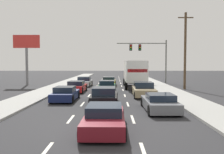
{
  "coord_description": "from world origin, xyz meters",
  "views": [
    {
      "loc": [
        0.68,
        -11.17,
        3.03
      ],
      "look_at": [
        0.44,
        16.27,
        1.55
      ],
      "focal_mm": 39.43,
      "sensor_mm": 36.0,
      "label": 1
    }
  ],
  "objects_px": {
    "car_yellow": "(109,82)",
    "car_black": "(104,96)",
    "car_silver": "(84,82)",
    "roadside_billboard": "(27,50)",
    "car_navy": "(65,94)",
    "box_truck": "(134,72)",
    "car_tan": "(143,90)",
    "traffic_signal_mast": "(146,51)",
    "car_gray": "(160,103)",
    "car_green": "(107,87)",
    "car_red": "(76,87)",
    "utility_pole_mid": "(185,50)",
    "car_maroon": "(104,118)"
  },
  "relations": [
    {
      "from": "car_silver",
      "to": "car_gray",
      "type": "height_order",
      "value": "car_silver"
    },
    {
      "from": "car_black",
      "to": "car_gray",
      "type": "distance_m",
      "value": 4.54
    },
    {
      "from": "car_tan",
      "to": "car_gray",
      "type": "bearing_deg",
      "value": -88.46
    },
    {
      "from": "car_navy",
      "to": "car_green",
      "type": "relative_size",
      "value": 1.02
    },
    {
      "from": "car_navy",
      "to": "car_maroon",
      "type": "relative_size",
      "value": 0.94
    },
    {
      "from": "car_tan",
      "to": "car_green",
      "type": "bearing_deg",
      "value": 139.82
    },
    {
      "from": "box_truck",
      "to": "car_tan",
      "type": "xyz_separation_m",
      "value": [
        0.19,
        -7.99,
        -1.36
      ]
    },
    {
      "from": "car_green",
      "to": "car_gray",
      "type": "bearing_deg",
      "value": -69.96
    },
    {
      "from": "box_truck",
      "to": "traffic_signal_mast",
      "type": "height_order",
      "value": "traffic_signal_mast"
    },
    {
      "from": "car_maroon",
      "to": "box_truck",
      "type": "bearing_deg",
      "value": 81.36
    },
    {
      "from": "roadside_billboard",
      "to": "car_navy",
      "type": "bearing_deg",
      "value": -60.18
    },
    {
      "from": "box_truck",
      "to": "traffic_signal_mast",
      "type": "xyz_separation_m",
      "value": [
        2.32,
        7.38,
        3.02
      ]
    },
    {
      "from": "car_maroon",
      "to": "car_tan",
      "type": "relative_size",
      "value": 0.98
    },
    {
      "from": "car_silver",
      "to": "car_yellow",
      "type": "distance_m",
      "value": 3.39
    },
    {
      "from": "car_red",
      "to": "traffic_signal_mast",
      "type": "bearing_deg",
      "value": 53.28
    },
    {
      "from": "car_red",
      "to": "car_green",
      "type": "xyz_separation_m",
      "value": [
        3.31,
        -0.46,
        0.03
      ]
    },
    {
      "from": "car_yellow",
      "to": "car_gray",
      "type": "relative_size",
      "value": 0.99
    },
    {
      "from": "car_red",
      "to": "utility_pole_mid",
      "type": "relative_size",
      "value": 0.46
    },
    {
      "from": "car_red",
      "to": "car_gray",
      "type": "height_order",
      "value": "car_red"
    },
    {
      "from": "utility_pole_mid",
      "to": "roadside_billboard",
      "type": "height_order",
      "value": "utility_pole_mid"
    },
    {
      "from": "car_navy",
      "to": "car_tan",
      "type": "distance_m",
      "value": 7.31
    },
    {
      "from": "roadside_billboard",
      "to": "car_tan",
      "type": "bearing_deg",
      "value": -37.82
    },
    {
      "from": "car_tan",
      "to": "car_gray",
      "type": "height_order",
      "value": "car_tan"
    },
    {
      "from": "car_yellow",
      "to": "car_black",
      "type": "distance_m",
      "value": 15.41
    },
    {
      "from": "car_silver",
      "to": "roadside_billboard",
      "type": "xyz_separation_m",
      "value": [
        -8.27,
        1.37,
        4.41
      ]
    },
    {
      "from": "car_tan",
      "to": "car_navy",
      "type": "bearing_deg",
      "value": -157.54
    },
    {
      "from": "car_black",
      "to": "utility_pole_mid",
      "type": "distance_m",
      "value": 14.72
    },
    {
      "from": "car_gray",
      "to": "car_maroon",
      "type": "bearing_deg",
      "value": -126.34
    },
    {
      "from": "car_navy",
      "to": "box_truck",
      "type": "height_order",
      "value": "box_truck"
    },
    {
      "from": "car_yellow",
      "to": "car_tan",
      "type": "relative_size",
      "value": 0.96
    },
    {
      "from": "car_gray",
      "to": "traffic_signal_mast",
      "type": "distance_m",
      "value": 23.03
    },
    {
      "from": "car_gray",
      "to": "traffic_signal_mast",
      "type": "bearing_deg",
      "value": 85.07
    },
    {
      "from": "car_silver",
      "to": "roadside_billboard",
      "type": "relative_size",
      "value": 0.58
    },
    {
      "from": "car_black",
      "to": "utility_pole_mid",
      "type": "bearing_deg",
      "value": 49.79
    },
    {
      "from": "car_yellow",
      "to": "car_black",
      "type": "relative_size",
      "value": 1.01
    },
    {
      "from": "car_tan",
      "to": "car_gray",
      "type": "distance_m",
      "value": 7.14
    },
    {
      "from": "car_green",
      "to": "box_truck",
      "type": "xyz_separation_m",
      "value": [
        3.29,
        5.05,
        1.39
      ]
    },
    {
      "from": "car_red",
      "to": "box_truck",
      "type": "bearing_deg",
      "value": 34.81
    },
    {
      "from": "car_yellow",
      "to": "car_silver",
      "type": "bearing_deg",
      "value": -169.28
    },
    {
      "from": "car_yellow",
      "to": "car_black",
      "type": "bearing_deg",
      "value": -90.07
    },
    {
      "from": "box_truck",
      "to": "car_tan",
      "type": "height_order",
      "value": "box_truck"
    },
    {
      "from": "car_silver",
      "to": "car_tan",
      "type": "distance_m",
      "value": 12.35
    },
    {
      "from": "car_navy",
      "to": "car_red",
      "type": "bearing_deg",
      "value": 90.37
    },
    {
      "from": "car_navy",
      "to": "roadside_billboard",
      "type": "relative_size",
      "value": 0.61
    },
    {
      "from": "car_gray",
      "to": "traffic_signal_mast",
      "type": "xyz_separation_m",
      "value": [
        1.94,
        22.51,
        4.47
      ]
    },
    {
      "from": "car_tan",
      "to": "car_silver",
      "type": "bearing_deg",
      "value": 123.37
    },
    {
      "from": "car_navy",
      "to": "traffic_signal_mast",
      "type": "relative_size",
      "value": 0.56
    },
    {
      "from": "car_navy",
      "to": "utility_pole_mid",
      "type": "relative_size",
      "value": 0.48
    },
    {
      "from": "car_navy",
      "to": "car_gray",
      "type": "relative_size",
      "value": 0.95
    },
    {
      "from": "car_silver",
      "to": "box_truck",
      "type": "distance_m",
      "value": 7.14
    }
  ]
}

